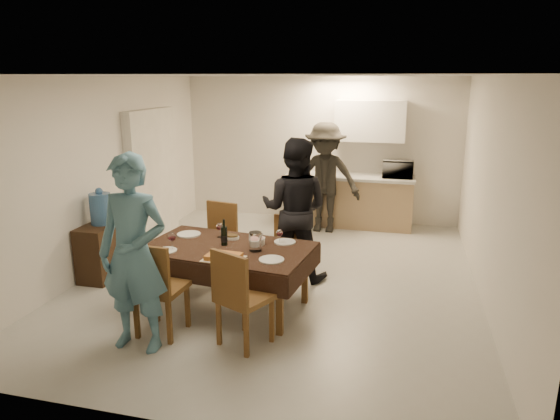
# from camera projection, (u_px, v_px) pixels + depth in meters

# --- Properties ---
(floor) EXTENTS (5.00, 6.00, 0.02)m
(floor) POSITION_uv_depth(u_px,v_px,m) (280.00, 278.00, 6.63)
(floor) COLOR #AFAFAA
(floor) RESTS_ON ground
(ceiling) EXTENTS (5.00, 6.00, 0.02)m
(ceiling) POSITION_uv_depth(u_px,v_px,m) (280.00, 75.00, 5.96)
(ceiling) COLOR white
(ceiling) RESTS_ON wall_back
(wall_back) EXTENTS (5.00, 0.02, 2.60)m
(wall_back) POSITION_uv_depth(u_px,v_px,m) (320.00, 150.00, 9.11)
(wall_back) COLOR silver
(wall_back) RESTS_ON floor
(wall_front) EXTENTS (5.00, 0.02, 2.60)m
(wall_front) POSITION_uv_depth(u_px,v_px,m) (176.00, 267.00, 3.48)
(wall_front) COLOR silver
(wall_front) RESTS_ON floor
(wall_left) EXTENTS (0.02, 6.00, 2.60)m
(wall_left) POSITION_uv_depth(u_px,v_px,m) (104.00, 173.00, 6.88)
(wall_left) COLOR silver
(wall_left) RESTS_ON floor
(wall_right) EXTENTS (0.02, 6.00, 2.60)m
(wall_right) POSITION_uv_depth(u_px,v_px,m) (492.00, 193.00, 5.71)
(wall_right) COLOR silver
(wall_right) RESTS_ON floor
(stub_partition) EXTENTS (0.15, 1.40, 2.10)m
(stub_partition) POSITION_uv_depth(u_px,v_px,m) (153.00, 175.00, 8.05)
(stub_partition) COLOR silver
(stub_partition) RESTS_ON floor
(kitchen_base_cabinet) EXTENTS (2.20, 0.60, 0.86)m
(kitchen_base_cabinet) POSITION_uv_depth(u_px,v_px,m) (349.00, 202.00, 8.89)
(kitchen_base_cabinet) COLOR #9F885F
(kitchen_base_cabinet) RESTS_ON floor
(kitchen_worktop) EXTENTS (2.24, 0.64, 0.05)m
(kitchen_worktop) POSITION_uv_depth(u_px,v_px,m) (350.00, 177.00, 8.77)
(kitchen_worktop) COLOR #BBBAB5
(kitchen_worktop) RESTS_ON kitchen_base_cabinet
(upper_cabinet) EXTENTS (1.20, 0.34, 0.70)m
(upper_cabinet) POSITION_uv_depth(u_px,v_px,m) (370.00, 121.00, 8.58)
(upper_cabinet) COLOR white
(upper_cabinet) RESTS_ON wall_back
(dining_table) EXTENTS (1.99, 1.31, 0.73)m
(dining_table) POSITION_uv_depth(u_px,v_px,m) (227.00, 249.00, 5.64)
(dining_table) COLOR black
(dining_table) RESTS_ON floor
(chair_near_left) EXTENTS (0.49, 0.49, 0.55)m
(chair_near_left) POSITION_uv_depth(u_px,v_px,m) (156.00, 280.00, 4.97)
(chair_near_left) COLOR brown
(chair_near_left) RESTS_ON floor
(chair_near_right) EXTENTS (0.61, 0.63, 0.55)m
(chair_near_right) POSITION_uv_depth(u_px,v_px,m) (242.00, 290.00, 4.76)
(chair_near_right) COLOR brown
(chair_near_right) RESTS_ON floor
(chair_far_left) EXTENTS (0.53, 0.53, 0.54)m
(chair_far_left) POSITION_uv_depth(u_px,v_px,m) (212.00, 237.00, 6.38)
(chair_far_left) COLOR brown
(chair_far_left) RESTS_ON floor
(chair_far_right) EXTENTS (0.48, 0.49, 0.47)m
(chair_far_right) POSITION_uv_depth(u_px,v_px,m) (280.00, 247.00, 6.20)
(chair_far_right) COLOR brown
(chair_far_right) RESTS_ON floor
(console) EXTENTS (0.39, 0.79, 0.73)m
(console) POSITION_uv_depth(u_px,v_px,m) (105.00, 250.00, 6.61)
(console) COLOR #322010
(console) RESTS_ON floor
(water_jug) EXTENTS (0.27, 0.27, 0.41)m
(water_jug) POSITION_uv_depth(u_px,v_px,m) (101.00, 209.00, 6.46)
(water_jug) COLOR teal
(water_jug) RESTS_ON console
(wine_bottle) EXTENTS (0.08, 0.08, 0.30)m
(wine_bottle) POSITION_uv_depth(u_px,v_px,m) (224.00, 232.00, 5.65)
(wine_bottle) COLOR black
(wine_bottle) RESTS_ON dining_table
(water_pitcher) EXTENTS (0.14, 0.14, 0.21)m
(water_pitcher) POSITION_uv_depth(u_px,v_px,m) (255.00, 241.00, 5.47)
(water_pitcher) COLOR white
(water_pitcher) RESTS_ON dining_table
(savoury_tart) EXTENTS (0.44, 0.34, 0.05)m
(savoury_tart) POSITION_uv_depth(u_px,v_px,m) (224.00, 257.00, 5.24)
(savoury_tart) COLOR #CC813C
(savoury_tart) RESTS_ON dining_table
(salad_bowl) EXTENTS (0.19, 0.19, 0.07)m
(salad_bowl) POSITION_uv_depth(u_px,v_px,m) (257.00, 241.00, 5.72)
(salad_bowl) COLOR white
(salad_bowl) RESTS_ON dining_table
(mushroom_dish) EXTENTS (0.18, 0.18, 0.03)m
(mushroom_dish) POSITION_uv_depth(u_px,v_px,m) (231.00, 238.00, 5.90)
(mushroom_dish) COLOR white
(mushroom_dish) RESTS_ON dining_table
(wine_glass_a) EXTENTS (0.09, 0.09, 0.21)m
(wine_glass_a) POSITION_uv_depth(u_px,v_px,m) (172.00, 241.00, 5.50)
(wine_glass_a) COLOR white
(wine_glass_a) RESTS_ON dining_table
(wine_glass_b) EXTENTS (0.08, 0.08, 0.17)m
(wine_glass_b) POSITION_uv_depth(u_px,v_px,m) (280.00, 236.00, 5.71)
(wine_glass_b) COLOR white
(wine_glass_b) RESTS_ON dining_table
(wine_glass_c) EXTENTS (0.08, 0.08, 0.18)m
(wine_glass_c) POSITION_uv_depth(u_px,v_px,m) (220.00, 230.00, 5.93)
(wine_glass_c) COLOR white
(wine_glass_c) RESTS_ON dining_table
(plate_near_left) EXTENTS (0.23, 0.23, 0.01)m
(plate_near_left) POSITION_uv_depth(u_px,v_px,m) (166.00, 250.00, 5.49)
(plate_near_left) COLOR white
(plate_near_left) RESTS_ON dining_table
(plate_near_right) EXTENTS (0.27, 0.27, 0.02)m
(plate_near_right) POSITION_uv_depth(u_px,v_px,m) (271.00, 260.00, 5.21)
(plate_near_right) COLOR white
(plate_near_right) RESTS_ON dining_table
(plate_far_left) EXTENTS (0.28, 0.28, 0.02)m
(plate_far_left) POSITION_uv_depth(u_px,v_px,m) (189.00, 234.00, 6.05)
(plate_far_left) COLOR white
(plate_far_left) RESTS_ON dining_table
(plate_far_right) EXTENTS (0.25, 0.25, 0.01)m
(plate_far_right) POSITION_uv_depth(u_px,v_px,m) (285.00, 242.00, 5.77)
(plate_far_right) COLOR white
(plate_far_right) RESTS_ON dining_table
(microwave) EXTENTS (0.51, 0.35, 0.28)m
(microwave) POSITION_uv_depth(u_px,v_px,m) (398.00, 169.00, 8.54)
(microwave) COLOR white
(microwave) RESTS_ON kitchen_worktop
(person_near) EXTENTS (0.71, 0.47, 1.92)m
(person_near) POSITION_uv_depth(u_px,v_px,m) (134.00, 254.00, 4.71)
(person_near) COLOR teal
(person_near) RESTS_ON floor
(person_far) EXTENTS (0.94, 0.75, 1.86)m
(person_far) POSITION_uv_depth(u_px,v_px,m) (295.00, 209.00, 6.43)
(person_far) COLOR black
(person_far) RESTS_ON floor
(person_kitchen) EXTENTS (1.20, 0.69, 1.86)m
(person_kitchen) POSITION_uv_depth(u_px,v_px,m) (325.00, 178.00, 8.43)
(person_kitchen) COLOR black
(person_kitchen) RESTS_ON floor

